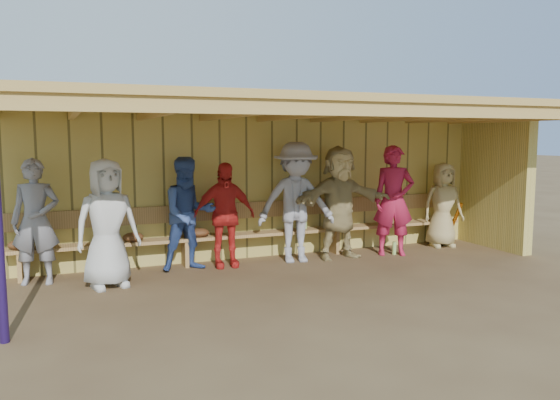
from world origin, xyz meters
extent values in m
plane|color=brown|center=(0.00, 0.00, 0.00)|extent=(90.00, 90.00, 0.00)
imported|color=gray|center=(-3.36, 0.81, 0.86)|extent=(0.69, 0.53, 1.71)
imported|color=silver|center=(-2.48, 0.28, 0.86)|extent=(0.94, 0.72, 1.71)
imported|color=#365095|center=(-1.28, 0.81, 0.85)|extent=(0.88, 0.71, 1.70)
imported|color=red|center=(-0.73, 0.81, 0.80)|extent=(0.96, 0.44, 1.61)
imported|color=#97979F|center=(0.42, 0.71, 0.95)|extent=(1.33, 0.90, 1.91)
imported|color=tan|center=(1.18, 0.68, 0.92)|extent=(1.73, 0.61, 1.85)
imported|color=#B31C3F|center=(2.14, 0.56, 0.92)|extent=(0.79, 0.67, 1.85)
imported|color=tan|center=(3.36, 0.81, 0.76)|extent=(0.83, 0.63, 1.53)
cube|color=#C9B456|center=(0.00, 1.35, 1.20)|extent=(8.60, 0.20, 2.40)
cube|color=#C9B456|center=(4.20, 0.45, 1.20)|extent=(0.20, 1.62, 2.40)
cube|color=tan|center=(0.00, 0.00, 2.45)|extent=(8.80, 3.20, 0.10)
cube|color=tan|center=(0.00, -1.50, 2.32)|extent=(8.80, 0.10, 0.18)
cube|color=tan|center=(-2.85, 0.00, 2.31)|extent=(0.08, 3.00, 0.16)
cube|color=tan|center=(-1.90, 0.00, 2.31)|extent=(0.08, 3.00, 0.16)
cube|color=tan|center=(-0.95, 0.00, 2.31)|extent=(0.08, 3.00, 0.16)
cube|color=tan|center=(0.00, 0.00, 2.31)|extent=(0.08, 3.00, 0.16)
cube|color=tan|center=(0.95, 0.00, 2.31)|extent=(0.08, 3.00, 0.16)
cube|color=tan|center=(1.90, 0.00, 2.31)|extent=(0.08, 3.00, 0.16)
cube|color=tan|center=(2.85, 0.00, 2.31)|extent=(0.08, 3.00, 0.16)
cube|color=tan|center=(3.80, 0.00, 2.31)|extent=(0.08, 3.00, 0.16)
cube|color=#B1874C|center=(0.00, 1.06, 0.42)|extent=(7.60, 0.32, 0.05)
cube|color=#B1874C|center=(0.00, 1.22, 0.80)|extent=(7.60, 0.04, 0.26)
cube|color=#B1874C|center=(-3.60, 1.06, 0.20)|extent=(0.06, 0.29, 0.40)
cube|color=#B1874C|center=(-1.29, 1.06, 0.20)|extent=(0.06, 0.29, 0.40)
cube|color=#B1874C|center=(1.29, 1.06, 0.20)|extent=(0.06, 0.29, 0.40)
cube|color=#B1874C|center=(3.60, 1.06, 0.20)|extent=(0.06, 0.29, 0.40)
cylinder|color=orange|center=(3.65, 0.86, 0.40)|extent=(0.13, 0.41, 0.80)
sphere|color=gold|center=(3.65, 0.86, 0.04)|extent=(0.08, 0.08, 0.08)
ellipsoid|color=#593319|center=(-3.59, 1.01, 0.52)|extent=(0.30, 0.24, 0.14)
ellipsoid|color=#593319|center=(-2.07, 1.01, 0.52)|extent=(0.30, 0.24, 0.14)
ellipsoid|color=#593319|center=(-1.07, 1.01, 0.52)|extent=(0.30, 0.24, 0.14)
cylinder|color=#A2CA65|center=(0.76, 1.11, 0.56)|extent=(0.07, 0.07, 0.22)
cylinder|color=orange|center=(1.48, 1.11, 0.56)|extent=(0.07, 0.07, 0.22)
cylinder|color=#A2CD66|center=(2.18, 0.56, 0.11)|extent=(0.07, 0.07, 0.22)
camera|label=1|loc=(-3.03, -7.14, 1.99)|focal=35.00mm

